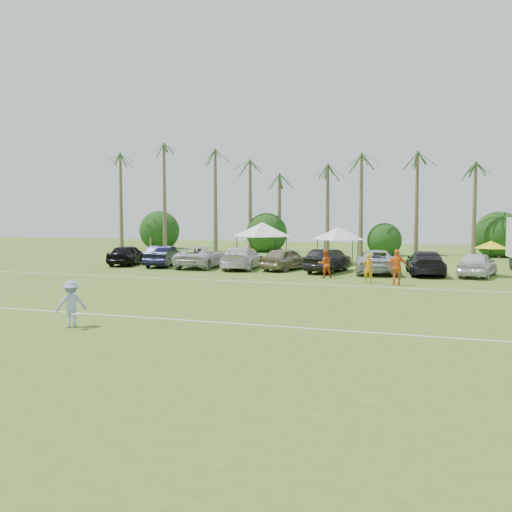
% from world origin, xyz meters
% --- Properties ---
extents(ground, '(120.00, 120.00, 0.00)m').
position_xyz_m(ground, '(0.00, 0.00, 0.00)').
color(ground, '#486C20').
rests_on(ground, ground).
extents(field_lines, '(80.00, 12.10, 0.01)m').
position_xyz_m(field_lines, '(0.00, 8.00, 0.01)').
color(field_lines, white).
rests_on(field_lines, ground).
extents(palm_tree_0, '(2.40, 2.40, 8.90)m').
position_xyz_m(palm_tree_0, '(-22.00, 38.00, 7.48)').
color(palm_tree_0, brown).
rests_on(palm_tree_0, ground).
extents(palm_tree_1, '(2.40, 2.40, 9.90)m').
position_xyz_m(palm_tree_1, '(-17.00, 38.00, 8.35)').
color(palm_tree_1, brown).
rests_on(palm_tree_1, ground).
extents(palm_tree_2, '(2.40, 2.40, 10.90)m').
position_xyz_m(palm_tree_2, '(-12.00, 38.00, 9.21)').
color(palm_tree_2, brown).
rests_on(palm_tree_2, ground).
extents(palm_tree_3, '(2.40, 2.40, 11.90)m').
position_xyz_m(palm_tree_3, '(-8.00, 38.00, 10.06)').
color(palm_tree_3, brown).
rests_on(palm_tree_3, ground).
extents(palm_tree_4, '(2.40, 2.40, 8.90)m').
position_xyz_m(palm_tree_4, '(-4.00, 38.00, 7.48)').
color(palm_tree_4, brown).
rests_on(palm_tree_4, ground).
extents(palm_tree_5, '(2.40, 2.40, 9.90)m').
position_xyz_m(palm_tree_5, '(0.00, 38.00, 8.35)').
color(palm_tree_5, brown).
rests_on(palm_tree_5, ground).
extents(palm_tree_6, '(2.40, 2.40, 10.90)m').
position_xyz_m(palm_tree_6, '(4.00, 38.00, 9.21)').
color(palm_tree_6, brown).
rests_on(palm_tree_6, ground).
extents(palm_tree_7, '(2.40, 2.40, 11.90)m').
position_xyz_m(palm_tree_7, '(8.00, 38.00, 10.06)').
color(palm_tree_7, brown).
rests_on(palm_tree_7, ground).
extents(palm_tree_8, '(2.40, 2.40, 8.90)m').
position_xyz_m(palm_tree_8, '(13.00, 38.00, 7.48)').
color(palm_tree_8, brown).
rests_on(palm_tree_8, ground).
extents(bush_tree_0, '(4.00, 4.00, 4.00)m').
position_xyz_m(bush_tree_0, '(-19.00, 39.00, 1.80)').
color(bush_tree_0, brown).
rests_on(bush_tree_0, ground).
extents(bush_tree_1, '(4.00, 4.00, 4.00)m').
position_xyz_m(bush_tree_1, '(-6.00, 39.00, 1.80)').
color(bush_tree_1, brown).
rests_on(bush_tree_1, ground).
extents(bush_tree_2, '(4.00, 4.00, 4.00)m').
position_xyz_m(bush_tree_2, '(6.00, 39.00, 1.80)').
color(bush_tree_2, brown).
rests_on(bush_tree_2, ground).
extents(bush_tree_3, '(4.00, 4.00, 4.00)m').
position_xyz_m(bush_tree_3, '(16.00, 39.00, 1.80)').
color(bush_tree_3, brown).
rests_on(bush_tree_3, ground).
extents(sideline_player_a, '(0.67, 0.51, 1.64)m').
position_xyz_m(sideline_player_a, '(7.40, 15.97, 0.82)').
color(sideline_player_a, orange).
rests_on(sideline_player_a, ground).
extents(sideline_player_b, '(1.04, 0.95, 1.74)m').
position_xyz_m(sideline_player_b, '(4.59, 17.40, 0.87)').
color(sideline_player_b, '#DD5018').
rests_on(sideline_player_b, ground).
extents(sideline_player_c, '(1.25, 0.75, 1.99)m').
position_xyz_m(sideline_player_c, '(9.09, 15.15, 0.99)').
color(sideline_player_c, orange).
rests_on(sideline_player_c, ground).
extents(canopy_tent_left, '(4.69, 4.69, 3.80)m').
position_xyz_m(canopy_tent_left, '(-1.99, 25.06, 3.25)').
color(canopy_tent_left, black).
rests_on(canopy_tent_left, ground).
extents(canopy_tent_right, '(4.15, 4.15, 3.36)m').
position_xyz_m(canopy_tent_right, '(3.57, 27.06, 2.88)').
color(canopy_tent_right, black).
rests_on(canopy_tent_right, ground).
extents(market_umbrella, '(2.01, 2.01, 2.24)m').
position_xyz_m(market_umbrella, '(14.25, 21.43, 2.01)').
color(market_umbrella, black).
rests_on(market_umbrella, ground).
extents(frisbee_player, '(1.19, 1.15, 1.61)m').
position_xyz_m(frisbee_player, '(-0.66, -0.34, 0.81)').
color(frisbee_player, '#959ED3').
rests_on(frisbee_player, ground).
extents(parked_car_0, '(2.53, 4.82, 1.56)m').
position_xyz_m(parked_car_0, '(-11.51, 21.04, 0.78)').
color(parked_car_0, black).
rests_on(parked_car_0, ground).
extents(parked_car_1, '(2.52, 4.98, 1.56)m').
position_xyz_m(parked_car_1, '(-8.39, 20.96, 0.78)').
color(parked_car_1, black).
rests_on(parked_car_1, ground).
extents(parked_car_2, '(2.81, 5.72, 1.56)m').
position_xyz_m(parked_car_2, '(-5.26, 21.07, 0.78)').
color(parked_car_2, silver).
rests_on(parked_car_2, ground).
extents(parked_car_3, '(2.73, 5.59, 1.56)m').
position_xyz_m(parked_car_3, '(-2.14, 20.96, 0.78)').
color(parked_car_3, silver).
rests_on(parked_car_3, ground).
extents(parked_car_4, '(3.12, 4.93, 1.56)m').
position_xyz_m(parked_car_4, '(0.98, 21.25, 0.78)').
color(parked_car_4, gray).
rests_on(parked_car_4, ground).
extents(parked_car_5, '(2.43, 4.96, 1.56)m').
position_xyz_m(parked_car_5, '(4.11, 20.75, 0.78)').
color(parked_car_5, black).
rests_on(parked_car_5, ground).
extents(parked_car_6, '(3.43, 5.96, 1.56)m').
position_xyz_m(parked_car_6, '(7.23, 21.10, 0.78)').
color(parked_car_6, '#ADB0BA').
rests_on(parked_car_6, ground).
extents(parked_car_7, '(2.96, 5.65, 1.56)m').
position_xyz_m(parked_car_7, '(10.35, 21.12, 0.78)').
color(parked_car_7, black).
rests_on(parked_car_7, ground).
extents(parked_car_8, '(2.80, 4.88, 1.56)m').
position_xyz_m(parked_car_8, '(13.48, 21.10, 0.78)').
color(parked_car_8, silver).
rests_on(parked_car_8, ground).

